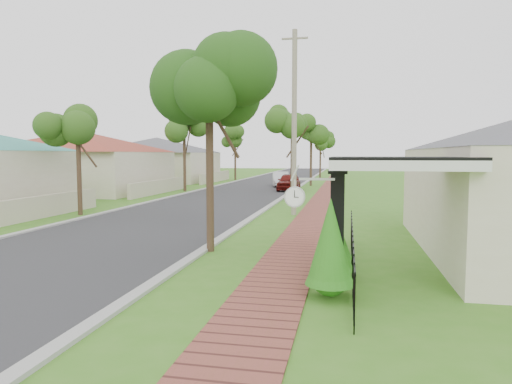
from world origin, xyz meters
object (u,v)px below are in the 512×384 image
Objects in this scene: parked_car_red at (289,182)px; parked_car_white at (281,179)px; utility_pole at (294,122)px; porch_post at (337,232)px; near_tree at (209,85)px; station_clock at (296,195)px.

parked_car_white is (-1.27, 4.23, -0.03)m from parked_car_red.
parked_car_white is at bearing 100.19° from utility_pole.
porch_post is 11.67m from utility_pole.
utility_pole is at bearing 101.56° from porch_post.
utility_pole reaches higher than near_tree.
porch_post is at bearing -34.05° from near_tree.
station_clock is (3.42, -25.53, 1.28)m from parked_car_red.
porch_post is 29.88m from parked_car_white.
parked_car_red is at bearing -84.18° from parked_car_white.
porch_post is 1.26m from station_clock.
porch_post is 0.65× the size of parked_car_white.
parked_car_red is 23.01m from near_tree.
station_clock is at bearing -155.19° from porch_post.
station_clock is (1.38, -11.40, -2.35)m from utility_pole.
utility_pole is (-2.25, 11.00, 3.18)m from porch_post.
porch_post reaches higher than station_clock.
near_tree is 5.62× the size of station_clock.
near_tree is (1.85, -26.86, 4.17)m from parked_car_white.
parked_car_white is 27.24m from near_tree.
near_tree is at bearing -96.95° from parked_car_white.
porch_post is 0.30× the size of utility_pole.
parked_car_red is (-4.28, 25.13, -0.45)m from porch_post.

